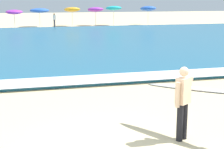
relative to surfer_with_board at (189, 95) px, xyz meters
name	(u,v)px	position (x,y,z in m)	size (l,w,h in m)	color
sea	(48,42)	(-1.48, 19.50, -0.96)	(120.00, 28.00, 0.14)	#1E6084
surf_foam	(80,80)	(-1.48, 6.10, -0.89)	(120.00, 1.57, 0.01)	white
surfer_with_board	(189,95)	(0.00, 0.00, 0.00)	(1.72, 2.45, 1.73)	black
beach_umbrella_3	(14,12)	(-3.78, 34.40, 0.75)	(1.85, 1.87, 2.08)	beige
beach_umbrella_4	(39,11)	(-0.92, 35.84, 0.84)	(2.22, 2.22, 2.17)	beige
beach_umbrella_5	(72,9)	(2.95, 36.08, 0.93)	(1.92, 1.97, 2.32)	beige
beach_umbrella_6	(96,10)	(5.82, 36.06, 0.91)	(1.94, 1.97, 2.29)	beige
beach_umbrella_7	(114,8)	(8.10, 36.05, 1.06)	(1.99, 2.02, 2.42)	beige
beach_umbrella_8	(148,9)	(12.33, 35.23, 1.00)	(1.98, 2.02, 2.41)	beige
beachgoer_near_row_left	(54,20)	(0.69, 35.11, -0.19)	(0.32, 0.20, 1.58)	#383842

